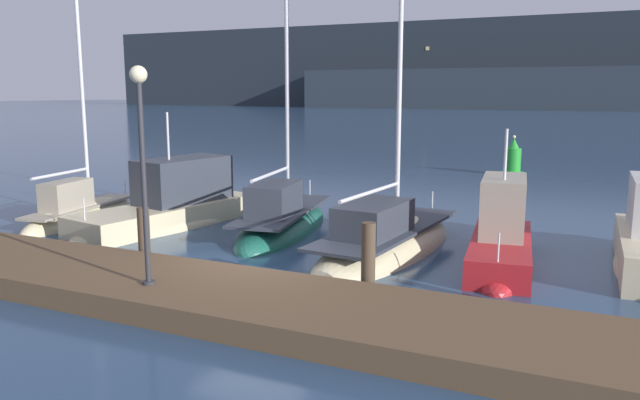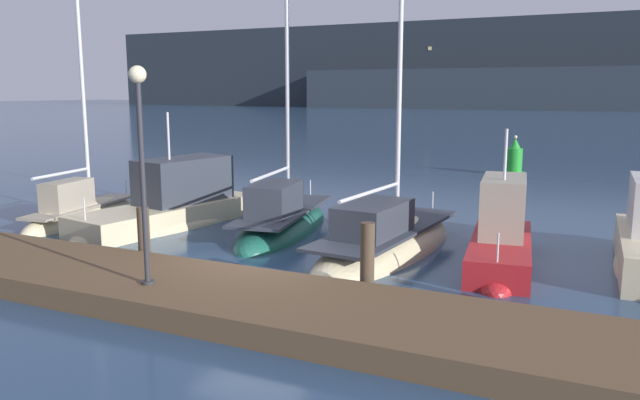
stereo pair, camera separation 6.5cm
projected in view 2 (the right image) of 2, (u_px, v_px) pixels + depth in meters
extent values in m
plane|color=navy|center=(258.00, 276.00, 13.92)|extent=(400.00, 400.00, 0.00)
cube|color=brown|center=(201.00, 294.00, 11.97)|extent=(23.13, 2.80, 0.45)
cylinder|color=#4C3D2D|center=(144.00, 237.00, 14.52)|extent=(0.28, 0.28, 1.42)
cylinder|color=#4C3D2D|center=(367.00, 262.00, 12.19)|extent=(0.28, 0.28, 1.56)
ellipsoid|color=beige|center=(83.00, 220.00, 19.82)|extent=(2.04, 5.50, 1.26)
cube|color=#A39984|center=(82.00, 206.00, 19.74)|extent=(1.71, 4.62, 0.08)
cube|color=#A39984|center=(67.00, 195.00, 19.05)|extent=(0.99, 1.81, 0.87)
cylinder|color=silver|center=(82.00, 82.00, 19.47)|extent=(0.12, 0.12, 7.76)
cylinder|color=silver|center=(62.00, 173.00, 18.76)|extent=(0.48, 2.49, 0.09)
cylinder|color=silver|center=(126.00, 187.00, 22.04)|extent=(0.04, 0.04, 0.50)
ellipsoid|color=beige|center=(169.00, 225.00, 19.11)|extent=(3.27, 7.06, 1.13)
cube|color=beige|center=(168.00, 215.00, 19.05)|extent=(2.99, 6.36, 0.66)
cube|color=#333842|center=(184.00, 180.00, 19.42)|extent=(1.93, 3.20, 1.36)
cube|color=black|center=(215.00, 169.00, 20.47)|extent=(1.28, 0.49, 0.61)
cylinder|color=silver|center=(168.00, 136.00, 18.74)|extent=(0.07, 0.07, 1.42)
cylinder|color=silver|center=(84.00, 209.00, 16.65)|extent=(0.04, 0.04, 0.60)
ellipsoid|color=#195647|center=(283.00, 231.00, 18.38)|extent=(2.89, 6.48, 1.27)
cube|color=#333842|center=(283.00, 210.00, 18.27)|extent=(2.43, 5.45, 0.08)
cube|color=#333842|center=(275.00, 199.00, 17.47)|extent=(1.43, 2.16, 0.87)
cylinder|color=silver|center=(287.00, 86.00, 18.12)|extent=(0.12, 0.12, 7.20)
cylinder|color=silver|center=(271.00, 174.00, 17.12)|extent=(0.60, 2.96, 0.09)
cylinder|color=silver|center=(310.00, 187.00, 20.96)|extent=(0.04, 0.04, 0.50)
ellipsoid|color=beige|center=(387.00, 252.00, 15.96)|extent=(2.66, 7.27, 1.49)
cube|color=#333842|center=(388.00, 229.00, 15.85)|extent=(2.24, 6.10, 0.08)
cube|color=#333842|center=(373.00, 219.00, 15.05)|extent=(1.42, 2.38, 0.76)
cylinder|color=silver|center=(400.00, 43.00, 15.53)|extent=(0.12, 0.12, 9.26)
cylinder|color=silver|center=(371.00, 192.00, 14.80)|extent=(0.37, 3.17, 0.09)
cylinder|color=silver|center=(433.00, 200.00, 18.60)|extent=(0.04, 0.04, 0.50)
ellipsoid|color=red|center=(500.00, 265.00, 14.80)|extent=(2.08, 5.22, 1.09)
cube|color=red|center=(500.00, 252.00, 14.74)|extent=(1.90, 4.70, 0.64)
cube|color=#A39984|center=(503.00, 206.00, 15.04)|extent=(1.27, 2.34, 1.39)
cube|color=black|center=(505.00, 191.00, 15.96)|extent=(0.91, 0.38, 0.62)
cylinder|color=silver|center=(506.00, 154.00, 14.44)|extent=(0.07, 0.07, 1.18)
cylinder|color=silver|center=(498.00, 248.00, 12.64)|extent=(0.04, 0.04, 0.60)
cylinder|color=green|center=(514.00, 173.00, 30.38)|extent=(1.12, 1.12, 0.16)
cylinder|color=green|center=(514.00, 160.00, 30.27)|extent=(0.75, 0.75, 1.15)
cone|color=green|center=(515.00, 143.00, 30.13)|extent=(0.52, 0.52, 0.50)
sphere|color=#F9EAB7|center=(516.00, 137.00, 30.08)|extent=(0.16, 0.16, 0.16)
cylinder|color=#2D2D33|center=(148.00, 282.00, 11.88)|extent=(0.24, 0.24, 0.06)
cylinder|color=#2D2D33|center=(143.00, 184.00, 11.55)|extent=(0.10, 0.10, 3.72)
sphere|color=#F9EAB7|center=(137.00, 74.00, 11.20)|extent=(0.32, 0.32, 0.32)
cube|color=#232B33|center=(583.00, 63.00, 134.79)|extent=(240.00, 16.00, 19.56)
cube|color=#F4DB8C|center=(516.00, 82.00, 133.60)|extent=(0.80, 0.10, 0.80)
cube|color=#F4DB8C|center=(609.00, 74.00, 125.80)|extent=(0.80, 0.10, 0.80)
cube|color=#F4DB8C|center=(335.00, 84.00, 151.44)|extent=(0.80, 0.10, 0.80)
cube|color=#F4DB8C|center=(480.00, 94.00, 137.16)|extent=(0.80, 0.10, 0.80)
cube|color=#F4DB8C|center=(430.00, 48.00, 140.30)|extent=(0.80, 0.10, 0.80)
cube|color=#F4DB8C|center=(342.00, 80.00, 150.43)|extent=(0.80, 0.10, 0.80)
cube|color=#F4DB8C|center=(409.00, 74.00, 143.26)|extent=(0.80, 0.10, 0.80)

